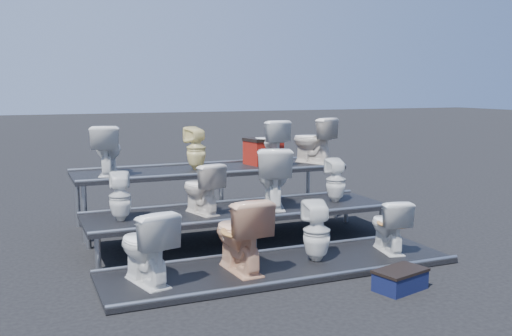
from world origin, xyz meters
name	(u,v)px	position (x,y,z in m)	size (l,w,h in m)	color
ground	(241,242)	(0.00, 0.00, 0.00)	(80.00, 80.00, 0.00)	black
tier_front	(281,268)	(0.00, -1.30, 0.03)	(4.20, 1.20, 0.06)	black
tier_mid	(241,226)	(0.00, 0.00, 0.23)	(4.20, 1.20, 0.46)	black
tier_back	(211,195)	(0.00, 1.30, 0.43)	(4.20, 1.20, 0.86)	black
toilet_0	(146,246)	(-1.59, -1.30, 0.46)	(0.45, 0.79, 0.81)	silver
toilet_1	(240,234)	(-0.52, -1.30, 0.49)	(0.48, 0.84, 0.86)	#DEA57E
toilet_2	(317,231)	(0.47, -1.30, 0.42)	(0.33, 0.33, 0.73)	silver
toilet_3	(389,225)	(1.50, -1.30, 0.40)	(0.38, 0.66, 0.68)	silver
toilet_4	(120,196)	(-1.62, 0.00, 0.77)	(0.28, 0.28, 0.62)	silver
toilet_5	(201,188)	(-0.56, 0.00, 0.80)	(0.38, 0.67, 0.68)	silver
toilet_6	(273,177)	(0.48, 0.00, 0.89)	(0.48, 0.84, 0.85)	silver
toilet_7	(336,180)	(1.49, 0.00, 0.78)	(0.29, 0.29, 0.64)	silver
toilet_8	(107,150)	(-1.58, 1.30, 1.22)	(0.41, 0.71, 0.73)	silver
toilet_9	(196,148)	(-0.24, 1.30, 1.19)	(0.30, 0.31, 0.66)	#F6E69A
toilet_10	(269,143)	(0.99, 1.30, 1.23)	(0.42, 0.73, 0.74)	silver
toilet_11	(313,140)	(1.80, 1.30, 1.24)	(0.43, 0.75, 0.77)	silver
red_crate	(263,153)	(0.97, 1.46, 1.05)	(0.54, 0.43, 0.39)	maroon
step_stool	(400,281)	(0.88, -2.38, 0.10)	(0.54, 0.33, 0.20)	#0E1434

